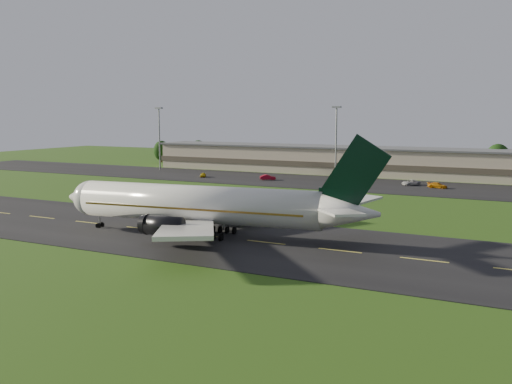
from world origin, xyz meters
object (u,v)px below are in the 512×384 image
at_px(light_mast_west, 159,131).
at_px(terminal, 357,161).
at_px(service_vehicle_d, 437,185).
at_px(service_vehicle_c, 411,183).
at_px(light_mast_centre, 336,134).
at_px(service_vehicle_b, 268,177).
at_px(service_vehicle_a, 203,175).
at_px(airliner, 203,205).

bearing_deg(light_mast_west, terminal, 14.76).
xyz_separation_m(terminal, service_vehicle_d, (27.35, -23.30, -3.20)).
bearing_deg(terminal, service_vehicle_c, -45.22).
height_order(light_mast_centre, service_vehicle_b, light_mast_centre).
bearing_deg(light_mast_centre, service_vehicle_b, -147.99).
relative_size(light_mast_west, service_vehicle_c, 4.08).
xyz_separation_m(light_mast_west, service_vehicle_a, (23.96, -11.97, -12.03)).
distance_m(airliner, service_vehicle_c, 77.23).
bearing_deg(service_vehicle_c, airliner, -62.80).
bearing_deg(light_mast_centre, airliner, -85.31).
height_order(airliner, terminal, airliner).
relative_size(terminal, service_vehicle_a, 40.65).
relative_size(light_mast_west, service_vehicle_a, 5.71).
height_order(airliner, service_vehicle_b, airliner).
distance_m(light_mast_centre, service_vehicle_a, 39.84).
bearing_deg(light_mast_centre, service_vehicle_a, -161.63).
distance_m(airliner, terminal, 96.22).
bearing_deg(service_vehicle_d, light_mast_centre, 84.67).
bearing_deg(light_mast_west, service_vehicle_b, -12.95).
distance_m(terminal, service_vehicle_d, 36.07).
bearing_deg(terminal, service_vehicle_a, -143.06).
xyz_separation_m(airliner, service_vehicle_a, (-42.59, 67.92, -3.95)).
distance_m(light_mast_centre, service_vehicle_d, 31.94).
distance_m(light_mast_west, service_vehicle_c, 82.66).
xyz_separation_m(airliner, service_vehicle_c, (15.13, 75.64, -3.87)).
bearing_deg(airliner, service_vehicle_b, 100.77).
relative_size(light_mast_west, service_vehicle_b, 4.68).
distance_m(service_vehicle_b, service_vehicle_d, 44.99).
bearing_deg(terminal, airliner, -86.93).
xyz_separation_m(terminal, service_vehicle_a, (-37.44, -28.15, -3.28)).
distance_m(airliner, service_vehicle_b, 73.50).
distance_m(light_mast_centre, service_vehicle_c, 25.12).
bearing_deg(service_vehicle_b, light_mast_west, 47.69).
bearing_deg(light_mast_west, light_mast_centre, 0.00).
bearing_deg(service_vehicle_c, light_mast_centre, -152.58).
relative_size(light_mast_west, service_vehicle_d, 4.29).
bearing_deg(service_vehicle_c, service_vehicle_b, -132.72).
bearing_deg(terminal, light_mast_west, -165.24).
distance_m(airliner, light_mast_west, 104.29).
xyz_separation_m(terminal, light_mast_centre, (-1.40, -16.18, 8.75)).
bearing_deg(service_vehicle_d, service_vehicle_b, 102.36).
height_order(terminal, light_mast_west, light_mast_west).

